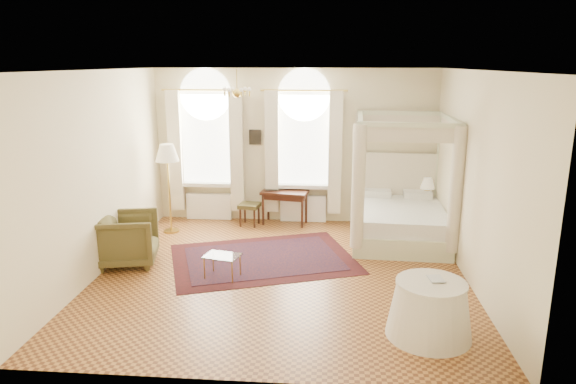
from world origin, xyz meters
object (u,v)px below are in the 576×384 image
at_px(nightstand, 420,213).
at_px(floor_lamp, 167,157).
at_px(canopy_bed, 400,214).
at_px(stool, 249,207).
at_px(writing_desk, 285,196).
at_px(side_table, 430,309).
at_px(armchair, 128,239).
at_px(coffee_table, 222,258).

distance_m(nightstand, floor_lamp, 5.38).
xyz_separation_m(canopy_bed, stool, (-3.08, 0.75, -0.15)).
relative_size(canopy_bed, writing_desk, 2.32).
distance_m(nightstand, side_table, 4.57).
xyz_separation_m(canopy_bed, armchair, (-4.84, -1.57, -0.11)).
bearing_deg(floor_lamp, nightstand, 7.95).
relative_size(canopy_bed, nightstand, 3.80).
xyz_separation_m(writing_desk, stool, (-0.75, -0.16, -0.23)).
bearing_deg(nightstand, writing_desk, -180.00).
relative_size(armchair, side_table, 0.91).
bearing_deg(nightstand, side_table, -97.99).
height_order(nightstand, floor_lamp, floor_lamp).
height_order(nightstand, writing_desk, writing_desk).
relative_size(nightstand, stool, 1.34).
bearing_deg(armchair, side_table, -125.56).
relative_size(writing_desk, armchair, 1.07).
height_order(writing_desk, armchair, armchair).
bearing_deg(writing_desk, canopy_bed, -21.32).
bearing_deg(armchair, canopy_bed, -84.33).
xyz_separation_m(stool, coffee_table, (-0.01, -2.79, -0.05)).
bearing_deg(coffee_table, writing_desk, 75.57).
height_order(floor_lamp, side_table, floor_lamp).
bearing_deg(writing_desk, floor_lamp, -162.51).
height_order(armchair, side_table, armchair).
distance_m(coffee_table, floor_lamp, 2.96).
distance_m(writing_desk, side_table, 5.06).
bearing_deg(writing_desk, side_table, -63.55).
height_order(writing_desk, stool, writing_desk).
bearing_deg(coffee_table, side_table, -27.73).
xyz_separation_m(nightstand, coffee_table, (-3.65, -2.95, 0.02)).
distance_m(nightstand, writing_desk, 2.91).
height_order(stool, coffee_table, stool).
height_order(canopy_bed, armchair, canopy_bed).
distance_m(stool, floor_lamp, 2.02).
xyz_separation_m(nightstand, writing_desk, (-2.89, -0.00, 0.31)).
bearing_deg(floor_lamp, stool, 19.98).
bearing_deg(armchair, floor_lamp, -19.16).
xyz_separation_m(floor_lamp, side_table, (4.55, -3.80, -1.20)).
bearing_deg(side_table, coffee_table, 152.27).
bearing_deg(canopy_bed, nightstand, 58.43).
relative_size(stool, floor_lamp, 0.26).
relative_size(nightstand, coffee_table, 1.01).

